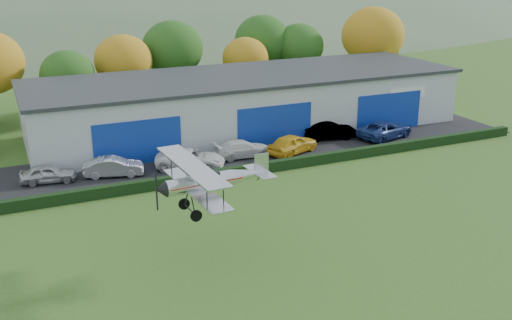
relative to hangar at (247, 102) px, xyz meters
name	(u,v)px	position (x,y,z in m)	size (l,w,h in m)	color
ground	(373,273)	(-5.00, -27.98, -2.66)	(300.00, 300.00, 0.00)	#3C5A1C
apron	(259,151)	(-2.00, -6.98, -2.63)	(48.00, 9.00, 0.05)	black
hedge	(284,164)	(-2.00, -11.78, -2.26)	(46.00, 0.60, 0.80)	black
hangar	(247,102)	(0.00, 0.00, 0.00)	(40.60, 12.60, 5.30)	#B2B7BC
tree_belt	(166,55)	(-4.15, 12.64, 2.95)	(75.70, 13.22, 10.12)	#3D2614
distant_hills	(44,74)	(-9.38, 112.02, -15.70)	(430.00, 196.00, 56.00)	#4C6642
car_0	(48,173)	(-19.02, -7.32, -1.93)	(1.59, 3.96, 1.35)	silver
car_1	(114,167)	(-14.39, -7.97, -1.88)	(1.53, 4.39, 1.44)	silver
car_2	(190,159)	(-8.61, -8.67, -1.86)	(2.48, 5.37, 1.49)	silver
car_3	(242,149)	(-3.84, -7.80, -1.91)	(1.96, 4.81, 1.40)	silver
car_4	(293,144)	(0.38, -8.62, -1.79)	(1.93, 4.79, 1.63)	gold
car_5	(330,130)	(5.35, -6.34, -1.80)	(1.70, 4.88, 1.61)	gray
car_6	(385,130)	(10.11, -8.15, -1.83)	(2.59, 5.62, 1.56)	navy
biplane	(209,180)	(-12.03, -22.69, 1.82)	(6.50, 7.44, 2.79)	silver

